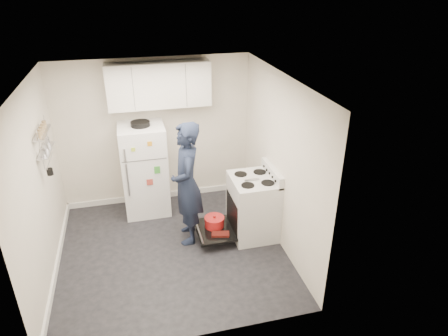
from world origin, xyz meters
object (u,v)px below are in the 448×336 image
object	(u,v)px
open_oven_door	(214,226)
refrigerator	(145,169)
electric_range	(252,207)
person	(187,184)

from	to	relation	value
open_oven_door	refrigerator	distance (m)	1.52
open_oven_door	electric_range	bearing A→B (deg)	-3.94
open_oven_door	refrigerator	world-z (taller)	refrigerator
electric_range	open_oven_door	size ratio (longest dim) A/B	1.57
refrigerator	person	xyz separation A→B (m)	(0.55, -0.99, 0.17)
open_oven_door	refrigerator	xyz separation A→B (m)	(-0.93, 1.06, 0.57)
electric_range	refrigerator	world-z (taller)	refrigerator
person	refrigerator	bearing A→B (deg)	-146.14
electric_range	person	world-z (taller)	person
refrigerator	person	size ratio (longest dim) A/B	0.85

